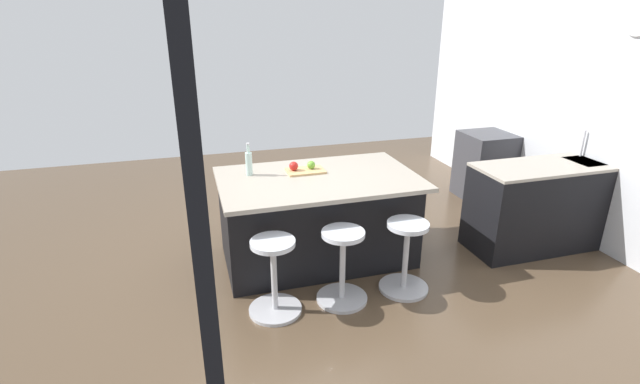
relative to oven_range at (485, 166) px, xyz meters
The scene contains 13 objects.
ground_plane 2.97m from the oven_range, 19.70° to the left, with size 8.10×8.10×0.00m, color brown.
window_panel_rear 4.86m from the oven_range, 54.47° to the left, with size 6.23×0.12×2.84m.
interior_partition_left 1.44m from the oven_range, 109.46° to the left, with size 0.15×5.76×2.84m.
sink_cabinet 1.37m from the oven_range, 90.18° to the left, with size 2.04×0.60×1.18m.
oven_range is the anchor object (origin of this frame).
kitchen_island 2.76m from the oven_range, 20.76° to the left, with size 1.86×1.18×0.88m.
stool_by_window 2.65m from the oven_range, 41.14° to the left, with size 0.44×0.44×0.66m.
stool_middle 3.12m from the oven_range, 34.05° to the left, with size 0.44×0.44×0.66m.
stool_near_camera 3.61m from the oven_range, 28.85° to the left, with size 0.44×0.44×0.66m.
cutting_board 2.83m from the oven_range, 17.60° to the left, with size 0.36×0.24×0.02m, color tan.
apple_green 2.77m from the oven_range, 17.74° to the left, with size 0.08×0.08×0.08m, color #609E2D.
apple_red 2.94m from the oven_range, 16.67° to the left, with size 0.09×0.09×0.09m, color red.
water_bottle 3.34m from the oven_range, 13.86° to the left, with size 0.06×0.06×0.31m.
Camera 1 is at (0.96, 3.97, 2.33)m, focal length 26.04 mm.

